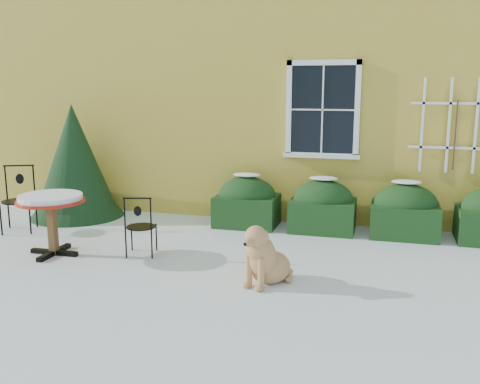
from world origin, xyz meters
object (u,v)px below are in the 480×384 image
(patio_chair_near, at_px, (140,226))
(patio_chair_far, at_px, (18,199))
(dog, at_px, (264,259))
(bistro_table, at_px, (51,205))
(evergreen_shrub, at_px, (75,172))

(patio_chair_near, height_order, patio_chair_far, patio_chair_far)
(patio_chair_far, relative_size, dog, 1.28)
(bistro_table, height_order, patio_chair_far, patio_chair_far)
(evergreen_shrub, distance_m, patio_chair_far, 1.22)
(patio_chair_near, xyz_separation_m, dog, (1.94, -0.64, -0.12))
(dog, bearing_deg, patio_chair_far, -173.90)
(bistro_table, xyz_separation_m, dog, (3.15, -0.33, -0.41))
(evergreen_shrub, distance_m, dog, 4.81)
(evergreen_shrub, relative_size, dog, 2.44)
(patio_chair_far, bearing_deg, bistro_table, -60.75)
(patio_chair_far, bearing_deg, patio_chair_near, -38.87)
(evergreen_shrub, xyz_separation_m, patio_chair_near, (2.16, -1.83, -0.39))
(bistro_table, distance_m, patio_chair_near, 1.29)
(patio_chair_near, xyz_separation_m, patio_chair_far, (-2.53, 0.70, 0.10))
(evergreen_shrub, height_order, dog, evergreen_shrub)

